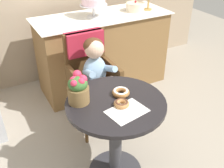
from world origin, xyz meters
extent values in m
cylinder|color=black|center=(0.00, 0.00, 0.70)|extent=(0.72, 0.72, 0.03)
cylinder|color=#333338|center=(0.00, 0.00, 0.34)|extent=(0.10, 0.10, 0.69)
cube|color=brown|center=(0.11, 0.61, 0.47)|extent=(0.42, 0.42, 0.04)
cube|color=brown|center=(0.11, 0.80, 0.72)|extent=(0.40, 0.04, 0.46)
cube|color=brown|center=(-0.08, 0.61, 0.58)|extent=(0.04, 0.38, 0.18)
cube|color=brown|center=(0.30, 0.61, 0.58)|extent=(0.04, 0.38, 0.18)
cube|color=#B22338|center=(0.11, 0.80, 0.84)|extent=(0.36, 0.11, 0.22)
cylinder|color=brown|center=(-0.07, 0.43, 0.23)|extent=(0.03, 0.03, 0.45)
cylinder|color=brown|center=(0.29, 0.43, 0.23)|extent=(0.03, 0.03, 0.45)
cylinder|color=brown|center=(-0.07, 0.79, 0.23)|extent=(0.03, 0.03, 0.45)
cylinder|color=brown|center=(0.29, 0.79, 0.23)|extent=(0.03, 0.03, 0.45)
ellipsoid|color=#8CADCC|center=(0.11, 0.59, 0.64)|extent=(0.22, 0.16, 0.30)
sphere|color=#E0B293|center=(0.11, 0.58, 0.87)|extent=(0.17, 0.17, 0.17)
ellipsoid|color=#4C2D19|center=(0.11, 0.60, 0.89)|extent=(0.17, 0.17, 0.14)
cylinder|color=#8CADCC|center=(0.02, 0.51, 0.69)|extent=(0.08, 0.23, 0.13)
sphere|color=#E0B293|center=(0.03, 0.43, 0.62)|extent=(0.06, 0.06, 0.06)
cylinder|color=#8CADCC|center=(0.21, 0.51, 0.69)|extent=(0.08, 0.23, 0.13)
sphere|color=#E0B293|center=(0.20, 0.43, 0.62)|extent=(0.06, 0.06, 0.06)
cylinder|color=#3F4760|center=(0.06, 0.51, 0.53)|extent=(0.09, 0.22, 0.09)
cylinder|color=#3F4760|center=(0.06, 0.40, 0.36)|extent=(0.08, 0.08, 0.26)
cylinder|color=#3F4760|center=(0.17, 0.51, 0.53)|extent=(0.09, 0.22, 0.09)
cylinder|color=#3F4760|center=(0.17, 0.40, 0.36)|extent=(0.08, 0.08, 0.26)
cube|color=white|center=(0.01, -0.14, 0.72)|extent=(0.29, 0.23, 0.00)
torus|color=#AD7542|center=(0.01, -0.06, 0.74)|extent=(0.11, 0.11, 0.04)
torus|color=#512D1E|center=(0.01, -0.06, 0.75)|extent=(0.09, 0.09, 0.02)
torus|color=#936033|center=(0.07, 0.06, 0.74)|extent=(0.13, 0.13, 0.04)
torus|color=white|center=(0.07, 0.06, 0.75)|extent=(0.11, 0.11, 0.02)
cylinder|color=brown|center=(-0.23, 0.12, 0.78)|extent=(0.15, 0.15, 0.12)
ellipsoid|color=#38662D|center=(-0.23, 0.12, 0.87)|extent=(0.14, 0.14, 0.10)
sphere|color=#D82D4C|center=(-0.19, 0.12, 0.90)|extent=(0.06, 0.06, 0.06)
sphere|color=#D82D4C|center=(-0.21, 0.17, 0.92)|extent=(0.06, 0.06, 0.06)
sphere|color=#D82D4C|center=(-0.25, 0.14, 0.89)|extent=(0.06, 0.06, 0.06)
sphere|color=#D82D4C|center=(-0.27, 0.09, 0.90)|extent=(0.04, 0.04, 0.04)
sphere|color=#D82D4C|center=(-0.22, 0.09, 0.90)|extent=(0.05, 0.05, 0.05)
cube|color=olive|center=(0.55, 1.30, 0.45)|extent=(1.50, 0.56, 0.90)
cube|color=white|center=(0.55, 1.30, 0.90)|extent=(1.56, 0.62, 0.01)
cylinder|color=silver|center=(0.44, 1.30, 0.91)|extent=(0.16, 0.16, 0.01)
cylinder|color=silver|center=(0.44, 1.30, 0.97)|extent=(0.03, 0.03, 0.12)
cylinder|color=silver|center=(0.44, 1.30, 1.03)|extent=(0.30, 0.30, 0.01)
cylinder|color=silver|center=(0.44, 1.30, 1.08)|extent=(0.26, 0.25, 0.08)
cylinder|color=silver|center=(0.44, 1.30, 1.05)|extent=(0.26, 0.26, 0.01)
cylinder|color=beige|center=(0.96, 1.28, 0.95)|extent=(0.21, 0.21, 0.10)
sphere|color=red|center=(0.96, 1.28, 1.01)|extent=(0.02, 0.02, 0.02)
cylinder|color=#B28C47|center=(1.12, 1.24, 0.91)|extent=(0.09, 0.09, 0.01)
cylinder|color=#B28C47|center=(1.12, 1.24, 0.99)|extent=(0.02, 0.02, 0.16)
camera|label=1|loc=(-0.76, -1.35, 1.82)|focal=43.00mm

